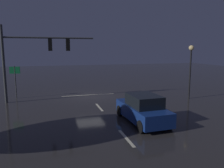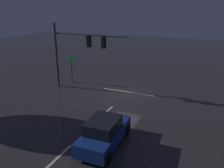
# 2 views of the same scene
# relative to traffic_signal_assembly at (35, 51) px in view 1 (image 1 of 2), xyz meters

# --- Properties ---
(ground_plane) EXTENTS (80.00, 80.00, 0.00)m
(ground_plane) POSITION_rel_traffic_signal_assembly_xyz_m (-4.57, -0.51, -4.13)
(ground_plane) COLOR #2D2B2B
(traffic_signal_assembly) EXTENTS (7.35, 0.47, 6.21)m
(traffic_signal_assembly) POSITION_rel_traffic_signal_assembly_xyz_m (0.00, 0.00, 0.00)
(traffic_signal_assembly) COLOR #383A3D
(traffic_signal_assembly) RESTS_ON ground_plane
(lane_dash_far) EXTENTS (0.16, 2.20, 0.01)m
(lane_dash_far) POSITION_rel_traffic_signal_assembly_xyz_m (-4.57, 3.49, -4.13)
(lane_dash_far) COLOR beige
(lane_dash_far) RESTS_ON ground_plane
(lane_dash_mid) EXTENTS (0.16, 2.20, 0.01)m
(lane_dash_mid) POSITION_rel_traffic_signal_assembly_xyz_m (-4.57, 9.49, -4.13)
(lane_dash_mid) COLOR beige
(lane_dash_mid) RESTS_ON ground_plane
(stop_bar) EXTENTS (5.00, 0.16, 0.01)m
(stop_bar) POSITION_rel_traffic_signal_assembly_xyz_m (-4.57, -1.19, -4.13)
(stop_bar) COLOR beige
(stop_bar) RESTS_ON ground_plane
(car_approaching) EXTENTS (2.05, 4.43, 1.70)m
(car_approaching) POSITION_rel_traffic_signal_assembly_xyz_m (-6.31, 7.49, -3.34)
(car_approaching) COLOR navy
(car_approaching) RESTS_ON ground_plane
(street_lamp_left_kerb) EXTENTS (0.44, 0.44, 4.65)m
(street_lamp_left_kerb) POSITION_rel_traffic_signal_assembly_xyz_m (-12.84, 2.74, -0.84)
(street_lamp_left_kerb) COLOR black
(street_lamp_left_kerb) RESTS_ON ground_plane
(route_sign) EXTENTS (0.89, 0.25, 2.86)m
(route_sign) POSITION_rel_traffic_signal_assembly_xyz_m (1.83, -1.57, -2.07)
(route_sign) COLOR #383A3D
(route_sign) RESTS_ON ground_plane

